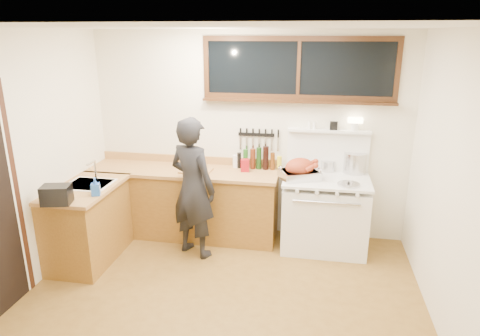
% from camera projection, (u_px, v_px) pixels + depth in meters
% --- Properties ---
extents(ground_plane, '(4.00, 3.50, 0.02)m').
position_uv_depth(ground_plane, '(220.00, 305.00, 4.21)').
color(ground_plane, brown).
extents(room_shell, '(4.10, 3.60, 2.65)m').
position_uv_depth(room_shell, '(217.00, 142.00, 3.71)').
color(room_shell, '#EDE5CD').
rests_on(room_shell, ground).
extents(counter_back, '(2.44, 0.64, 1.00)m').
position_uv_depth(counter_back, '(184.00, 202.00, 5.56)').
color(counter_back, brown).
rests_on(counter_back, ground).
extents(counter_left, '(0.64, 1.09, 0.90)m').
position_uv_depth(counter_left, '(88.00, 223.00, 4.94)').
color(counter_left, brown).
rests_on(counter_left, ground).
extents(sink_unit, '(0.50, 0.45, 0.37)m').
position_uv_depth(sink_unit, '(89.00, 189.00, 4.89)').
color(sink_unit, white).
rests_on(sink_unit, counter_left).
extents(vintage_stove, '(1.02, 0.74, 1.58)m').
position_uv_depth(vintage_stove, '(325.00, 212.00, 5.22)').
color(vintage_stove, white).
rests_on(vintage_stove, ground).
extents(back_window, '(2.32, 0.13, 0.77)m').
position_uv_depth(back_window, '(298.00, 76.00, 5.09)').
color(back_window, black).
rests_on(back_window, room_shell).
extents(knife_strip, '(0.52, 0.03, 0.28)m').
position_uv_depth(knife_strip, '(258.00, 136.00, 5.41)').
color(knife_strip, black).
rests_on(knife_strip, room_shell).
extents(man, '(0.72, 0.62, 1.67)m').
position_uv_depth(man, '(193.00, 188.00, 4.95)').
color(man, black).
rests_on(man, ground).
extents(soap_bottle, '(0.12, 0.12, 0.20)m').
position_uv_depth(soap_bottle, '(95.00, 187.00, 4.53)').
color(soap_bottle, blue).
rests_on(soap_bottle, counter_left).
extents(toaster, '(0.32, 0.25, 0.19)m').
position_uv_depth(toaster, '(56.00, 195.00, 4.30)').
color(toaster, black).
rests_on(toaster, counter_left).
extents(cutting_board, '(0.39, 0.31, 0.14)m').
position_uv_depth(cutting_board, '(196.00, 167.00, 5.32)').
color(cutting_board, '#B07F46').
rests_on(cutting_board, counter_back).
extents(roast_turkey, '(0.54, 0.49, 0.25)m').
position_uv_depth(roast_turkey, '(300.00, 170.00, 5.05)').
color(roast_turkey, silver).
rests_on(roast_turkey, vintage_stove).
extents(stockpot, '(0.28, 0.28, 0.26)m').
position_uv_depth(stockpot, '(355.00, 163.00, 5.25)').
color(stockpot, silver).
rests_on(stockpot, vintage_stove).
extents(saucepan, '(0.23, 0.31, 0.13)m').
position_uv_depth(saucepan, '(328.00, 166.00, 5.34)').
color(saucepan, silver).
rests_on(saucepan, vintage_stove).
extents(pot_lid, '(0.27, 0.27, 0.04)m').
position_uv_depth(pot_lid, '(348.00, 184.00, 4.85)').
color(pot_lid, silver).
rests_on(pot_lid, vintage_stove).
extents(coffee_tin, '(0.11, 0.10, 0.16)m').
position_uv_depth(coffee_tin, '(245.00, 165.00, 5.32)').
color(coffee_tin, maroon).
rests_on(coffee_tin, counter_back).
extents(pitcher, '(0.10, 0.10, 0.16)m').
position_uv_depth(pitcher, '(236.00, 161.00, 5.48)').
color(pitcher, white).
rests_on(pitcher, counter_back).
extents(bottle_cluster, '(0.57, 0.07, 0.30)m').
position_uv_depth(bottle_cluster, '(259.00, 159.00, 5.40)').
color(bottle_cluster, black).
rests_on(bottle_cluster, counter_back).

